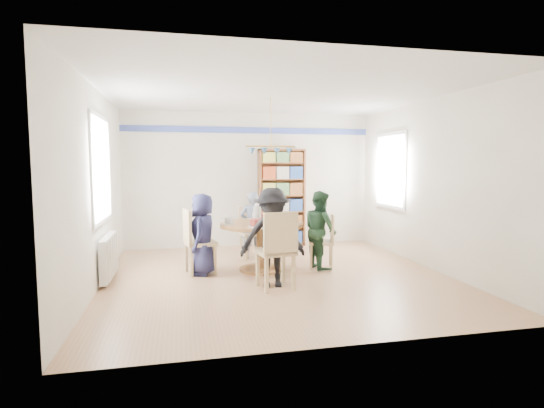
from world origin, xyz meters
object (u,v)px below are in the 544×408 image
object	(u,v)px
dining_table	(262,235)
chair_near	(278,247)
chair_far	(251,229)
person_left	(203,234)
person_right	(320,230)
radiator	(109,257)
person_far	(252,225)
chair_right	(326,238)
bookshelf	(282,198)
chair_left	(195,238)
person_near	(272,238)

from	to	relation	value
dining_table	chair_near	world-z (taller)	chair_near
dining_table	chair_far	bearing A→B (deg)	89.87
person_left	person_right	xyz separation A→B (m)	(1.87, 0.00, 0.01)
radiator	person_right	size ratio (longest dim) A/B	0.80
person_right	person_far	size ratio (longest dim) A/B	1.05
chair_far	chair_near	xyz separation A→B (m)	(0.01, -2.10, 0.08)
chair_far	person_right	world-z (taller)	person_right
chair_right	person_left	world-z (taller)	person_left
chair_far	person_left	world-z (taller)	person_left
person_far	person_right	bearing A→B (deg)	140.65
radiator	bookshelf	xyz separation A→B (m)	(3.04, 2.04, 0.62)
dining_table	chair_near	distance (m)	1.07
chair_near	chair_left	bearing A→B (deg)	133.81
radiator	chair_far	xyz separation A→B (m)	(2.26, 1.15, 0.15)
chair_right	radiator	bearing A→B (deg)	-178.89
person_left	person_far	bearing A→B (deg)	150.45
chair_far	bookshelf	distance (m)	1.28
radiator	chair_far	bearing A→B (deg)	26.98
chair_far	person_far	distance (m)	0.16
chair_far	person_left	distance (m)	1.42
person_right	radiator	bearing A→B (deg)	81.85
chair_left	chair_far	size ratio (longest dim) A/B	1.09
chair_far	person_left	bearing A→B (deg)	-130.37
chair_far	dining_table	bearing A→B (deg)	-90.13
bookshelf	chair_near	bearing A→B (deg)	-104.48
person_right	chair_far	bearing A→B (deg)	31.88
chair_near	person_right	bearing A→B (deg)	47.47
chair_left	chair_right	bearing A→B (deg)	-1.87
dining_table	person_right	bearing A→B (deg)	-2.81
person_near	bookshelf	bearing A→B (deg)	81.38
chair_right	chair_far	xyz separation A→B (m)	(-1.04, 1.08, 0.02)
chair_right	bookshelf	bearing A→B (deg)	97.41
chair_left	person_left	bearing A→B (deg)	-29.71
chair_far	person_right	xyz separation A→B (m)	(0.95, -1.08, 0.12)
chair_left	radiator	bearing A→B (deg)	-173.85
dining_table	chair_far	size ratio (longest dim) A/B	1.43
radiator	chair_near	xyz separation A→B (m)	(2.26, -0.95, 0.23)
radiator	dining_table	world-z (taller)	dining_table
radiator	chair_near	distance (m)	2.47
person_left	person_near	xyz separation A→B (m)	(0.90, -0.85, 0.06)
chair_left	chair_far	distance (m)	1.45
radiator	person_far	bearing A→B (deg)	24.21
person_near	dining_table	bearing A→B (deg)	95.92
chair_left	person_far	bearing A→B (deg)	40.48
chair_far	person_near	distance (m)	1.94
radiator	bookshelf	distance (m)	3.71
chair_near	person_far	world-z (taller)	person_far
chair_left	chair_right	distance (m)	2.07
person_left	dining_table	bearing A→B (deg)	107.62
chair_left	chair_right	size ratio (longest dim) A/B	1.12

